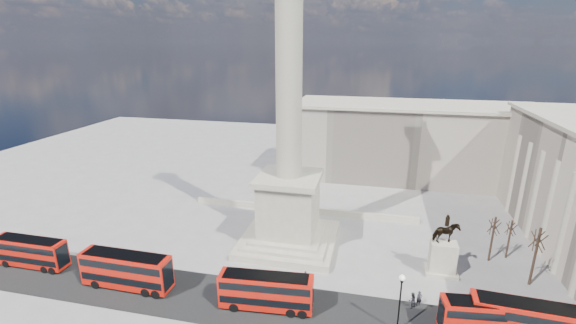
{
  "coord_description": "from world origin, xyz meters",
  "views": [
    {
      "loc": [
        11.5,
        -45.96,
        29.18
      ],
      "look_at": [
        0.15,
        3.81,
        13.22
      ],
      "focal_mm": 24.0,
      "sensor_mm": 36.0,
      "label": 1
    }
  ],
  "objects_px": {
    "equestrian_statue": "(443,253)",
    "pedestrian_standing": "(412,300)",
    "pedestrian_crossing": "(305,277)",
    "red_bus_d": "(530,322)",
    "victorian_lamp": "(400,299)",
    "nelsons_column": "(289,162)",
    "red_bus_e": "(31,252)",
    "red_bus_b": "(267,291)",
    "pedestrian_walking": "(419,298)",
    "red_bus_a": "(127,270)",
    "red_bus_c": "(493,319)"
  },
  "relations": [
    {
      "from": "nelsons_column",
      "to": "red_bus_e",
      "type": "bearing_deg",
      "value": -156.64
    },
    {
      "from": "red_bus_a",
      "to": "pedestrian_crossing",
      "type": "bearing_deg",
      "value": 15.67
    },
    {
      "from": "pedestrian_standing",
      "to": "red_bus_b",
      "type": "bearing_deg",
      "value": -23.38
    },
    {
      "from": "nelsons_column",
      "to": "pedestrian_crossing",
      "type": "bearing_deg",
      "value": -65.8
    },
    {
      "from": "red_bus_a",
      "to": "red_bus_e",
      "type": "distance_m",
      "value": 15.57
    },
    {
      "from": "red_bus_b",
      "to": "equestrian_statue",
      "type": "distance_m",
      "value": 23.69
    },
    {
      "from": "pedestrian_walking",
      "to": "pedestrian_standing",
      "type": "relative_size",
      "value": 0.92
    },
    {
      "from": "nelsons_column",
      "to": "pedestrian_crossing",
      "type": "distance_m",
      "value": 16.02
    },
    {
      "from": "red_bus_a",
      "to": "red_bus_e",
      "type": "xyz_separation_m",
      "value": [
        -15.51,
        1.32,
        -0.26
      ]
    },
    {
      "from": "red_bus_b",
      "to": "nelsons_column",
      "type": "bearing_deg",
      "value": 88.79
    },
    {
      "from": "victorian_lamp",
      "to": "pedestrian_walking",
      "type": "xyz_separation_m",
      "value": [
        2.63,
        4.91,
        -3.1
      ]
    },
    {
      "from": "red_bus_e",
      "to": "victorian_lamp",
      "type": "height_order",
      "value": "victorian_lamp"
    },
    {
      "from": "nelsons_column",
      "to": "red_bus_d",
      "type": "height_order",
      "value": "nelsons_column"
    },
    {
      "from": "red_bus_e",
      "to": "pedestrian_crossing",
      "type": "relative_size",
      "value": 5.92
    },
    {
      "from": "pedestrian_walking",
      "to": "pedestrian_standing",
      "type": "distance_m",
      "value": 1.07
    },
    {
      "from": "pedestrian_standing",
      "to": "pedestrian_crossing",
      "type": "xyz_separation_m",
      "value": [
        -12.73,
        1.88,
        -0.12
      ]
    },
    {
      "from": "nelsons_column",
      "to": "pedestrian_walking",
      "type": "distance_m",
      "value": 24.16
    },
    {
      "from": "red_bus_c",
      "to": "victorian_lamp",
      "type": "distance_m",
      "value": 9.67
    },
    {
      "from": "pedestrian_walking",
      "to": "pedestrian_crossing",
      "type": "height_order",
      "value": "pedestrian_walking"
    },
    {
      "from": "victorian_lamp",
      "to": "pedestrian_walking",
      "type": "distance_m",
      "value": 6.38
    },
    {
      "from": "equestrian_statue",
      "to": "pedestrian_standing",
      "type": "xyz_separation_m",
      "value": [
        -4.3,
        -8.1,
        -1.96
      ]
    },
    {
      "from": "red_bus_e",
      "to": "red_bus_c",
      "type": "bearing_deg",
      "value": -0.37
    },
    {
      "from": "red_bus_a",
      "to": "pedestrian_walking",
      "type": "xyz_separation_m",
      "value": [
        34.83,
        4.46,
        -1.52
      ]
    },
    {
      "from": "equestrian_statue",
      "to": "pedestrian_walking",
      "type": "height_order",
      "value": "equestrian_statue"
    },
    {
      "from": "red_bus_e",
      "to": "victorian_lamp",
      "type": "xyz_separation_m",
      "value": [
        47.71,
        -1.77,
        1.84
      ]
    },
    {
      "from": "red_bus_e",
      "to": "pedestrian_standing",
      "type": "xyz_separation_m",
      "value": [
        49.48,
        2.51,
        -1.18
      ]
    },
    {
      "from": "red_bus_e",
      "to": "pedestrian_standing",
      "type": "height_order",
      "value": "red_bus_e"
    },
    {
      "from": "red_bus_a",
      "to": "pedestrian_crossing",
      "type": "height_order",
      "value": "red_bus_a"
    },
    {
      "from": "victorian_lamp",
      "to": "equestrian_statue",
      "type": "height_order",
      "value": "equestrian_statue"
    },
    {
      "from": "pedestrian_standing",
      "to": "red_bus_d",
      "type": "bearing_deg",
      "value": 128.56
    },
    {
      "from": "red_bus_d",
      "to": "pedestrian_walking",
      "type": "height_order",
      "value": "red_bus_d"
    },
    {
      "from": "nelsons_column",
      "to": "red_bus_e",
      "type": "height_order",
      "value": "nelsons_column"
    },
    {
      "from": "red_bus_a",
      "to": "pedestrian_standing",
      "type": "xyz_separation_m",
      "value": [
        33.97,
        3.83,
        -1.44
      ]
    },
    {
      "from": "red_bus_e",
      "to": "pedestrian_crossing",
      "type": "bearing_deg",
      "value": 6.83
    },
    {
      "from": "red_bus_b",
      "to": "pedestrian_crossing",
      "type": "bearing_deg",
      "value": 54.4
    },
    {
      "from": "red_bus_e",
      "to": "red_bus_a",
      "type": "bearing_deg",
      "value": -4.84
    },
    {
      "from": "victorian_lamp",
      "to": "pedestrian_standing",
      "type": "height_order",
      "value": "victorian_lamp"
    },
    {
      "from": "red_bus_a",
      "to": "red_bus_c",
      "type": "bearing_deg",
      "value": 1.91
    },
    {
      "from": "red_bus_e",
      "to": "pedestrian_walking",
      "type": "distance_m",
      "value": 50.46
    },
    {
      "from": "pedestrian_crossing",
      "to": "red_bus_d",
      "type": "bearing_deg",
      "value": -134.8
    },
    {
      "from": "red_bus_b",
      "to": "red_bus_e",
      "type": "xyz_separation_m",
      "value": [
        -33.32,
        1.31,
        -0.1
      ]
    },
    {
      "from": "nelsons_column",
      "to": "red_bus_e",
      "type": "relative_size",
      "value": 4.91
    },
    {
      "from": "red_bus_a",
      "to": "red_bus_d",
      "type": "height_order",
      "value": "red_bus_a"
    },
    {
      "from": "red_bus_d",
      "to": "pedestrian_standing",
      "type": "distance_m",
      "value": 11.42
    },
    {
      "from": "nelsons_column",
      "to": "pedestrian_walking",
      "type": "height_order",
      "value": "nelsons_column"
    },
    {
      "from": "victorian_lamp",
      "to": "equestrian_statue",
      "type": "distance_m",
      "value": 13.83
    },
    {
      "from": "red_bus_a",
      "to": "red_bus_d",
      "type": "relative_size",
      "value": 1.02
    },
    {
      "from": "victorian_lamp",
      "to": "pedestrian_crossing",
      "type": "distance_m",
      "value": 12.96
    },
    {
      "from": "red_bus_a",
      "to": "pedestrian_standing",
      "type": "distance_m",
      "value": 34.22
    },
    {
      "from": "red_bus_e",
      "to": "pedestrian_crossing",
      "type": "xyz_separation_m",
      "value": [
        36.75,
        4.39,
        -1.3
      ]
    }
  ]
}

